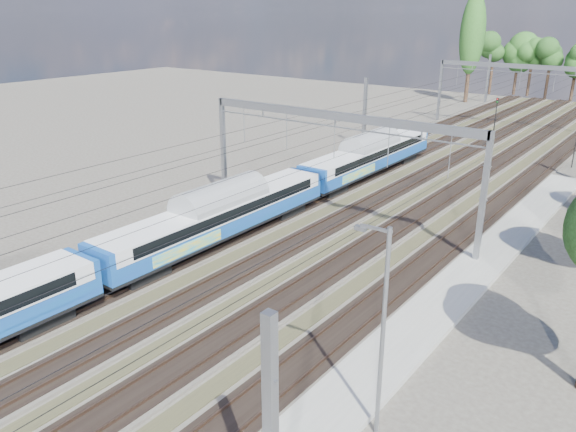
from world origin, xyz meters
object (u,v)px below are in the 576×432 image
Objects in this scene: worker at (493,139)px; lamp_post at (381,327)px; emu_train at (216,211)px; signal_near at (496,113)px.

lamp_post reaches higher than worker.
emu_train is 7.32× the size of lamp_post.
signal_near is at bearing 26.99° from worker.
lamp_post is (14.01, -57.74, 1.47)m from signal_near.
emu_train is 12.15× the size of signal_near.
worker is 0.22× the size of lamp_post.
worker is 5.29m from signal_near.
lamp_post is (12.64, -53.25, 3.90)m from worker.
emu_train is 43.51m from worker.
signal_near is 59.44m from lamp_post.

